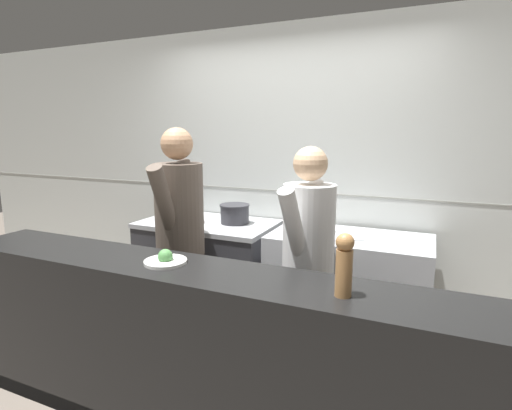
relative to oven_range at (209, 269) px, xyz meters
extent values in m
plane|color=#6B6056|center=(0.62, -1.09, -0.45)|extent=(14.00, 14.00, 0.00)
cube|color=silver|center=(0.62, 0.40, 0.85)|extent=(8.00, 0.06, 2.60)
cube|color=gray|center=(0.62, 0.37, 0.70)|extent=(8.00, 0.00, 0.01)
cube|color=#38383D|center=(0.00, 0.00, -0.02)|extent=(1.17, 0.70, 0.85)
cube|color=#B7BABF|center=(0.00, 0.00, 0.42)|extent=(1.19, 0.71, 0.04)
cube|color=#B7BABF|center=(0.00, -0.33, 0.04)|extent=(1.05, 0.03, 0.10)
cube|color=#B7BABF|center=(1.26, 0.00, 0.00)|extent=(1.21, 0.65, 0.89)
cube|color=black|center=(1.26, -0.30, -0.40)|extent=(1.19, 0.04, 0.10)
cube|color=black|center=(0.64, -1.29, 0.04)|extent=(3.16, 0.45, 0.97)
cylinder|color=#2D2D33|center=(-0.36, 0.03, 0.55)|extent=(0.29, 0.29, 0.22)
cylinder|color=#2D2D33|center=(-0.36, 0.03, 0.66)|extent=(0.31, 0.31, 0.01)
cylinder|color=#2D2D33|center=(0.25, 0.05, 0.53)|extent=(0.25, 0.25, 0.17)
cylinder|color=#2D2D33|center=(0.25, 0.05, 0.61)|extent=(0.26, 0.26, 0.01)
cone|color=#B7BABF|center=(1.01, 0.04, 0.50)|extent=(0.27, 0.27, 0.10)
cube|color=#B7BABF|center=(1.26, -0.13, 0.45)|extent=(0.25, 0.15, 0.01)
cube|color=black|center=(1.09, -0.21, 0.46)|extent=(0.11, 0.07, 0.02)
cylinder|color=white|center=(0.49, -1.28, 0.53)|extent=(0.24, 0.24, 0.02)
sphere|color=#4C8C47|center=(0.49, -1.28, 0.56)|extent=(0.08, 0.08, 0.08)
cylinder|color=#AD7A47|center=(1.48, -1.32, 0.63)|extent=(0.07, 0.07, 0.21)
sphere|color=#AD7A47|center=(1.48, -1.32, 0.77)|extent=(0.08, 0.08, 0.08)
cube|color=black|center=(0.16, -0.66, -0.04)|extent=(0.32, 0.23, 0.80)
cylinder|color=brown|center=(0.16, -0.66, 0.69)|extent=(0.40, 0.40, 0.66)
sphere|color=tan|center=(0.16, -0.66, 1.16)|extent=(0.23, 0.23, 0.23)
cylinder|color=brown|center=(0.13, -0.46, 0.77)|extent=(0.15, 0.34, 0.56)
cylinder|color=brown|center=(0.19, -0.87, 0.77)|extent=(0.15, 0.34, 0.56)
cube|color=black|center=(1.13, -0.66, -0.07)|extent=(0.30, 0.22, 0.75)
cylinder|color=white|center=(1.13, -0.66, 0.61)|extent=(0.38, 0.38, 0.62)
sphere|color=#D8AD84|center=(1.13, -0.66, 1.05)|extent=(0.21, 0.21, 0.21)
cylinder|color=white|center=(1.16, -0.47, 0.69)|extent=(0.15, 0.32, 0.52)
cylinder|color=white|center=(1.09, -0.85, 0.69)|extent=(0.15, 0.32, 0.52)
camera|label=1|loc=(1.80, -3.01, 1.25)|focal=28.00mm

